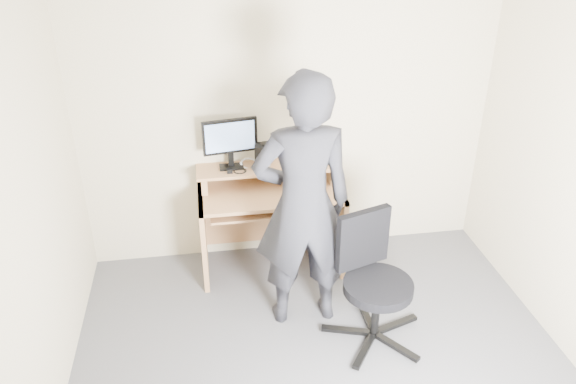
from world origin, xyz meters
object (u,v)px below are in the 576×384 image
object	(u,v)px
desk	(270,208)
office_chair	(372,275)
monitor	(230,139)
person	(303,205)

from	to	relation	value
desk	office_chair	xyz separation A→B (m)	(0.61, -1.04, -0.03)
monitor	person	distance (m)	0.98
office_chair	monitor	bearing A→B (deg)	110.37
desk	office_chair	size ratio (longest dim) A/B	1.26
desk	person	size ratio (longest dim) A/B	0.61
monitor	office_chair	bearing A→B (deg)	-60.11
desk	monitor	size ratio (longest dim) A/B	2.65
monitor	office_chair	size ratio (longest dim) A/B	0.47
desk	office_chair	world-z (taller)	office_chair
monitor	office_chair	xyz separation A→B (m)	(0.91, -1.13, -0.65)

